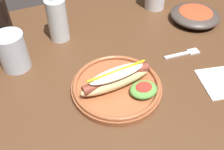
# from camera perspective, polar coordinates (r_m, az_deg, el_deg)

# --- Properties ---
(dining_table) EXTENTS (1.23, 0.89, 0.74)m
(dining_table) POSITION_cam_1_polar(r_m,az_deg,el_deg) (0.88, 2.24, -1.58)
(dining_table) COLOR #51331E
(dining_table) RESTS_ON ground_plane
(hot_dog_plate) EXTENTS (0.25, 0.25, 0.08)m
(hot_dog_plate) POSITION_cam_1_polar(r_m,az_deg,el_deg) (0.70, 1.34, -2.12)
(hot_dog_plate) COLOR #9E5633
(hot_dog_plate) RESTS_ON dining_table
(fork) EXTENTS (0.12, 0.03, 0.00)m
(fork) POSITION_cam_1_polar(r_m,az_deg,el_deg) (0.86, 15.84, 4.62)
(fork) COLOR silver
(fork) RESTS_ON dining_table
(water_cup) EXTENTS (0.08, 0.08, 0.11)m
(water_cup) POSITION_cam_1_polar(r_m,az_deg,el_deg) (0.80, -21.21, 4.89)
(water_cup) COLOR silver
(water_cup) RESTS_ON dining_table
(glass_bottle) EXTENTS (0.07, 0.07, 0.21)m
(glass_bottle) POSITION_cam_1_polar(r_m,az_deg,el_deg) (0.87, -12.10, 12.44)
(glass_bottle) COLOR silver
(glass_bottle) RESTS_ON dining_table
(side_bowl) EXTENTS (0.18, 0.18, 0.05)m
(side_bowl) POSITION_cam_1_polar(r_m,az_deg,el_deg) (1.02, 17.98, 12.61)
(side_bowl) COLOR #423833
(side_bowl) RESTS_ON dining_table
(napkin) EXTENTS (0.16, 0.15, 0.00)m
(napkin) POSITION_cam_1_polar(r_m,az_deg,el_deg) (0.80, 23.65, -1.41)
(napkin) COLOR white
(napkin) RESTS_ON dining_table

